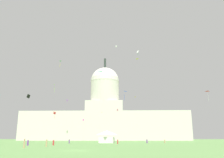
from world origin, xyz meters
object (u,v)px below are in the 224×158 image
event_tent (107,137)px  kite_red_low_b (208,92)px  person_purple_near_tree_west (147,141)px  kite_violet_mid (67,100)px  kite_gold_mid (135,97)px  capitol_building (105,116)px  kite_blue_low (124,93)px  kite_red_low (55,113)px  kite_pink_low (118,110)px  kite_black_low (28,96)px  kite_magenta_low (83,120)px  person_purple_back_right (69,142)px  kite_green_mid (59,62)px  kite_yellow_mid (136,59)px  person_red_front_right (53,143)px  kite_lime_mid (55,86)px  person_red_near_tent (118,142)px  kite_orange_low (103,113)px  person_purple_front_left (28,143)px  person_white_near_tree_east (24,143)px  kite_white_high (116,46)px  person_tan_deep_crowd (165,141)px  person_tan_front_center (46,143)px  person_tan_mid_center (24,144)px  kite_white_high_b (138,52)px

event_tent → kite_red_low_b: 41.52m
person_purple_near_tree_west → kite_violet_mid: 93.39m
kite_gold_mid → kite_violet_mid: bearing=148.1°
capitol_building → kite_blue_low: 109.12m
kite_red_low → kite_pink_low: bearing=132.7°
kite_black_low → kite_magenta_low: (-0.00, 97.80, 0.56)m
kite_pink_low → person_purple_back_right: bearing=-60.3°
kite_pink_low → kite_green_mid: bearing=-76.0°
kite_black_low → kite_pink_low: bearing=38.9°
event_tent → kite_yellow_mid: size_ratio=4.65×
kite_violet_mid → kite_red_low: bearing=171.9°
person_purple_back_right → person_red_front_right: person_red_front_right is taller
kite_lime_mid → kite_yellow_mid: (35.26, -9.91, 8.66)m
person_red_near_tent → kite_orange_low: (-9.39, 54.30, 15.44)m
person_red_front_right → kite_red_low_b: 54.79m
person_purple_front_left → capitol_building: bearing=-178.2°
person_white_near_tree_east → person_purple_near_tree_west: (33.51, 36.06, -0.05)m
kite_white_high → kite_violet_mid: size_ratio=0.39×
person_red_near_tent → person_white_near_tree_east: (-22.38, -23.30, 0.09)m
person_purple_front_left → kite_green_mid: kite_green_mid is taller
person_tan_deep_crowd → person_white_near_tree_east: person_white_near_tree_east is taller
capitol_building → kite_yellow_mid: 103.59m
person_tan_deep_crowd → event_tent: bearing=-179.4°
kite_lime_mid → person_purple_near_tree_west: bearing=-124.2°
kite_green_mid → kite_blue_low: bearing=43.2°
kite_red_low → person_purple_near_tree_west: bearing=108.1°
event_tent → person_tan_front_center: (-11.37, -40.69, -1.63)m
person_tan_deep_crowd → person_red_front_right: (-35.43, -29.26, 0.02)m
person_tan_mid_center → kite_blue_low: 44.55m
event_tent → person_red_front_right: bearing=-107.0°
person_red_near_tent → person_purple_back_right: size_ratio=1.00×
person_tan_mid_center → kite_orange_low: size_ratio=1.12×
kite_white_high_b → kite_pink_low: bearing=-78.5°
kite_yellow_mid → kite_black_low: bearing=-89.5°
event_tent → person_purple_front_left: event_tent is taller
kite_red_low → kite_black_low: kite_red_low is taller
event_tent → kite_black_low: 39.52m
person_tan_mid_center → person_purple_back_right: 41.54m
person_tan_front_center → person_purple_back_right: bearing=146.4°
kite_orange_low → kite_green_mid: kite_green_mid is taller
person_white_near_tree_east → kite_orange_low: size_ratio=1.21×
person_purple_front_left → kite_black_low: bearing=-92.3°
person_red_front_right → kite_violet_mid: kite_violet_mid is taller
kite_blue_low → kite_white_high_b: size_ratio=1.00×
kite_blue_low → kite_white_high_b: kite_white_high_b is taller
person_tan_front_center → kite_orange_low: kite_orange_low is taller
person_tan_mid_center → kite_green_mid: kite_green_mid is taller
kite_white_high_b → person_purple_back_right: bearing=-36.9°
kite_lime_mid → kite_yellow_mid: bearing=-131.6°
person_white_near_tree_east → capitol_building: bearing=69.0°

